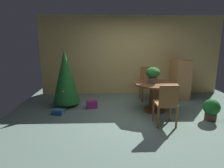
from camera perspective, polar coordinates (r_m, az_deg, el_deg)
ground_plane at (r=4.59m, az=8.99°, el=-10.07°), size 6.60×6.60×0.00m
back_wall_panel at (r=6.43m, az=5.67°, el=8.47°), size 6.00×0.10×2.60m
round_dining_table at (r=4.98m, az=12.88°, el=-2.51°), size 1.08×1.08×0.74m
flower_vase at (r=4.89m, az=12.28°, el=3.02°), size 0.36×0.36×0.40m
wooden_chair_near at (r=4.13m, az=16.14°, el=-5.38°), size 0.43×0.43×0.91m
wooden_chair_far at (r=5.86m, az=10.57°, el=0.68°), size 0.43×0.44×1.01m
holiday_tree at (r=5.29m, az=-13.90°, el=2.12°), size 0.74×0.74×1.55m
gift_box_blue at (r=4.94m, az=-15.93°, el=-8.03°), size 0.30×0.29×0.12m
gift_box_purple at (r=5.18m, az=-6.09°, el=-6.08°), size 0.31×0.24×0.21m
wooden_cabinet at (r=6.30m, az=19.90°, el=1.31°), size 0.48×0.65×1.21m
potted_plant at (r=4.88m, az=27.84°, el=-6.65°), size 0.37×0.37×0.50m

